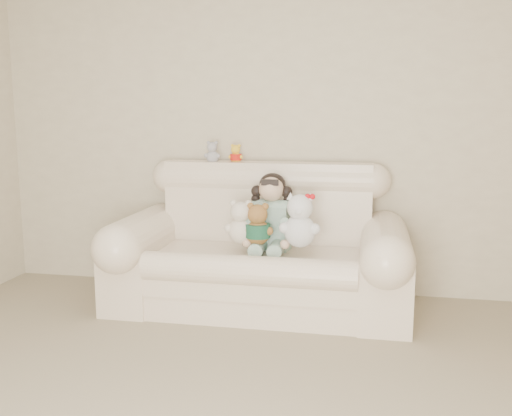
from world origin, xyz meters
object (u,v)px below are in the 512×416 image
Objects in this scene: seated_child at (271,211)px; white_cat at (300,215)px; brown_teddy at (258,220)px; sofa at (259,238)px; cream_teddy at (241,218)px.

white_cat is at bearing -34.11° from seated_child.
brown_teddy is 0.78× the size of white_cat.
sofa is 3.75× the size of seated_child.
seated_child is at bearing 140.40° from white_cat.
cream_teddy is at bearing -179.93° from white_cat.
seated_child is 1.63× the size of brown_teddy.
white_cat reaches higher than cream_teddy.
cream_teddy is at bearing -133.12° from sofa.
brown_teddy is at bearing -177.90° from white_cat.
sofa is 5.87× the size of cream_teddy.
cream_teddy is (-0.41, 0.02, -0.04)m from white_cat.
cream_teddy is at bearing 153.29° from brown_teddy.
seated_child is at bearing 54.89° from brown_teddy.
white_cat reaches higher than brown_teddy.
seated_child reaches higher than brown_teddy.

